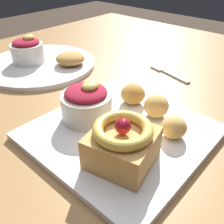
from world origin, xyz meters
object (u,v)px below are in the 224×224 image
front_plate (121,133)px  berry_ramekin (87,103)px  back_pastry (70,58)px  fritter_back (156,106)px  cake_slice (122,144)px  fork (167,72)px  back_ramekin (28,50)px  fritter_middle (174,127)px  fritter_front (133,94)px  back_plate (40,64)px

front_plate → berry_ramekin: (-0.01, 0.07, 0.04)m
front_plate → back_pastry: bearing=65.4°
fritter_back → front_plate: bearing=165.5°
cake_slice → berry_ramekin: size_ratio=1.15×
cake_slice → back_pastry: size_ratio=1.39×
berry_ramekin → fork: 0.29m
back_ramekin → fork: 0.38m
front_plate → fritter_middle: size_ratio=6.51×
fritter_front → fritter_back: fritter_back is taller
fritter_back → fritter_front: bearing=81.4°
fritter_front → fork: (0.19, 0.04, -0.03)m
fritter_back → back_ramekin: bearing=91.0°
fritter_back → fork: size_ratio=0.38×
cake_slice → fritter_back: cake_slice is taller
back_ramekin → back_pastry: size_ratio=1.14×
front_plate → back_ramekin: bearing=79.9°
fritter_back → back_pastry: size_ratio=0.63×
back_plate → berry_ramekin: bearing=-108.2°
cake_slice → back_pastry: bearing=61.0°
cake_slice → fritter_front: bearing=32.8°
berry_ramekin → fritter_middle: berry_ramekin is taller
cake_slice → back_plate: size_ratio=0.35×
cake_slice → fork: cake_slice is taller
berry_ramekin → fritter_middle: 0.16m
front_plate → fritter_back: size_ratio=5.81×
fritter_middle → back_pastry: bearing=76.5°
back_pastry → fork: (0.15, -0.21, -0.03)m
back_ramekin → front_plate: bearing=-100.1°
front_plate → fritter_front: bearing=25.8°
front_plate → fritter_middle: fritter_middle is taller
front_plate → back_plate: bearing=77.0°
fritter_front → fork: fritter_front is taller
berry_ramekin → fork: size_ratio=0.72×
back_ramekin → fritter_middle: bearing=-93.0°
front_plate → back_plate: same height
back_plate → back_ramekin: 0.05m
front_plate → fritter_middle: bearing=-59.2°
front_plate → back_ramekin: (0.07, 0.39, 0.04)m
cake_slice → back_ramekin: bearing=74.1°
fritter_front → back_ramekin: size_ratio=0.57×
cake_slice → back_plate: cake_slice is taller
fritter_middle → back_pastry: fritter_middle is taller
fritter_middle → fork: size_ratio=0.33×
fritter_middle → cake_slice: bearing=165.6°
back_ramekin → back_plate: bearing=-58.9°
berry_ramekin → cake_slice: bearing=-109.8°
fritter_middle → back_pastry: size_ratio=0.56×
front_plate → fritter_back: 0.08m
fritter_back → berry_ramekin: bearing=134.6°
fork → back_ramekin: bearing=48.7°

